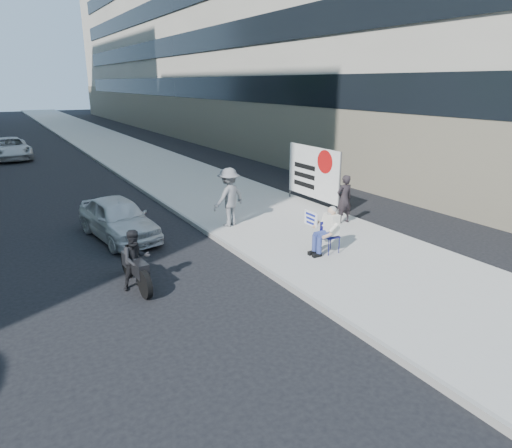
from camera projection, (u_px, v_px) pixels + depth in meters
ground at (287, 349)px, 8.23m from camera, size 160.00×160.00×0.00m
near_sidewalk at (152, 163)px, 26.62m from camera, size 5.00×120.00×0.15m
near_building at (245, 17)px, 39.81m from camera, size 14.00×70.00×20.00m
seated_protester at (327, 228)px, 12.25m from camera, size 0.83×1.11×1.31m
jogger at (229, 197)px, 14.57m from camera, size 1.38×1.04×1.89m
pedestrian_woman at (344, 199)px, 14.92m from camera, size 0.60×0.41×1.60m
protest_banner at (313, 172)px, 16.93m from camera, size 0.08×3.06×2.20m
white_sedan_near at (118, 218)px, 13.94m from camera, size 1.95×3.87×1.27m
white_sedan_far at (10, 148)px, 28.37m from camera, size 2.37×4.82×1.32m
motorcycle at (136, 262)px, 10.53m from camera, size 0.73×2.05×1.42m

